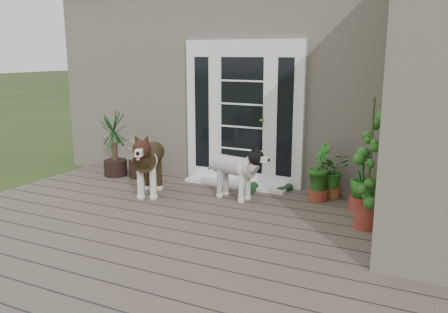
% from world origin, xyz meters
% --- Properties ---
extents(deck, '(6.20, 4.60, 0.12)m').
position_xyz_m(deck, '(0.00, 0.40, 0.06)').
color(deck, '#6B5B4C').
rests_on(deck, ground).
extents(house_main, '(7.40, 4.00, 3.10)m').
position_xyz_m(house_main, '(0.00, 4.65, 1.55)').
color(house_main, '#665E54').
rests_on(house_main, ground).
extents(door_unit, '(1.90, 0.14, 2.15)m').
position_xyz_m(door_unit, '(-0.20, 2.60, 1.19)').
color(door_unit, white).
rests_on(door_unit, deck).
extents(door_step, '(1.60, 0.40, 0.05)m').
position_xyz_m(door_step, '(-0.20, 2.40, 0.14)').
color(door_step, white).
rests_on(door_step, deck).
extents(brindle_dog, '(0.76, 1.05, 0.80)m').
position_xyz_m(brindle_dog, '(-1.08, 1.40, 0.52)').
color(brindle_dog, '#3B2B15').
rests_on(brindle_dog, deck).
extents(white_dog, '(0.87, 0.52, 0.68)m').
position_xyz_m(white_dog, '(0.05, 1.75, 0.46)').
color(white_dog, white).
rests_on(white_dog, deck).
extents(spider_plant, '(0.85, 0.85, 0.73)m').
position_xyz_m(spider_plant, '(-1.79, 2.17, 0.48)').
color(spider_plant, '#A7B871').
rests_on(spider_plant, deck).
extents(yucca, '(0.79, 0.79, 1.02)m').
position_xyz_m(yucca, '(-2.21, 2.04, 0.63)').
color(yucca, black).
rests_on(yucca, deck).
extents(herb_a, '(0.61, 0.61, 0.55)m').
position_xyz_m(herb_a, '(1.24, 2.40, 0.39)').
color(herb_a, '#195A1B').
rests_on(herb_a, deck).
extents(herb_b, '(0.43, 0.43, 0.58)m').
position_xyz_m(herb_b, '(1.10, 2.20, 0.41)').
color(herb_b, '#1B5E1D').
rests_on(herb_b, deck).
extents(herb_c, '(0.42, 0.42, 0.57)m').
position_xyz_m(herb_c, '(1.69, 2.08, 0.41)').
color(herb_c, '#225618').
rests_on(herb_c, deck).
extents(sapling, '(0.50, 0.50, 1.55)m').
position_xyz_m(sapling, '(1.87, 1.44, 0.89)').
color(sapling, '#1A5B1A').
rests_on(sapling, deck).
extents(clog_left, '(0.17, 0.34, 0.10)m').
position_xyz_m(clog_left, '(0.14, 2.16, 0.17)').
color(clog_left, '#153616').
rests_on(clog_left, deck).
extents(clog_right, '(0.23, 0.31, 0.08)m').
position_xyz_m(clog_right, '(0.56, 2.40, 0.16)').
color(clog_right, '#15341C').
rests_on(clog_right, deck).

